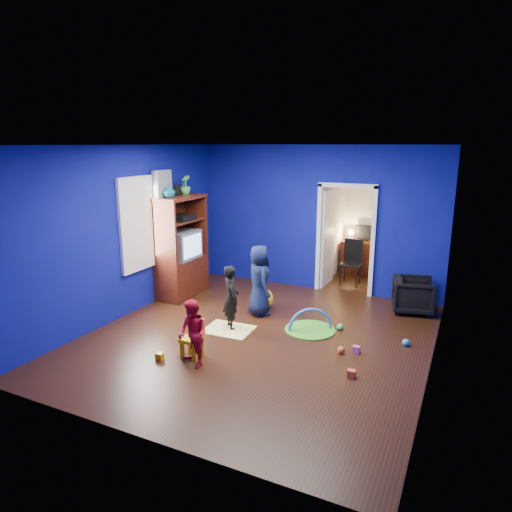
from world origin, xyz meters
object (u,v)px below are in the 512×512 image
at_px(play_mat, 310,330).
at_px(crt_tv, 182,245).
at_px(kid_chair, 192,340).
at_px(folding_chair, 351,264).
at_px(study_desk, 361,257).
at_px(child_black, 231,298).
at_px(tv_armoire, 181,247).
at_px(child_navy, 259,280).
at_px(hopper_ball, 263,299).
at_px(vase, 169,191).
at_px(toddler_red, 193,334).
at_px(armchair, 413,295).

bearing_deg(play_mat, crt_tv, 168.13).
xyz_separation_m(kid_chair, play_mat, (1.19, 1.60, -0.24)).
bearing_deg(folding_chair, play_mat, -89.20).
distance_m(crt_tv, study_desk, 4.19).
relative_size(child_black, play_mat, 1.31).
xyz_separation_m(kid_chair, study_desk, (1.15, 5.26, 0.12)).
xyz_separation_m(child_black, crt_tv, (-1.64, 1.07, 0.49)).
relative_size(tv_armoire, play_mat, 2.42).
bearing_deg(child_navy, crt_tv, 36.65).
bearing_deg(child_navy, kid_chair, 131.62).
bearing_deg(tv_armoire, study_desk, 47.37).
bearing_deg(hopper_ball, vase, -171.52).
relative_size(child_black, crt_tv, 1.51).
xyz_separation_m(toddler_red, crt_tv, (-1.78, 2.39, 0.56)).
bearing_deg(folding_chair, kid_chair, -104.98).
xyz_separation_m(vase, tv_armoire, (0.00, 0.30, -1.10)).
xyz_separation_m(armchair, study_desk, (-1.40, 2.07, 0.06)).
relative_size(child_navy, tv_armoire, 0.63).
distance_m(armchair, child_navy, 2.75).
bearing_deg(play_mat, hopper_ball, 153.15).
xyz_separation_m(armchair, kid_chair, (-2.55, -3.19, -0.06)).
bearing_deg(armchair, study_desk, 21.72).
height_order(child_black, hopper_ball, child_black).
height_order(child_black, crt_tv, crt_tv).
xyz_separation_m(armchair, play_mat, (-1.37, -1.58, -0.30)).
relative_size(child_navy, kid_chair, 2.47).
height_order(armchair, kid_chair, armchair).
height_order(child_navy, crt_tv, crt_tv).
height_order(hopper_ball, study_desk, study_desk).
bearing_deg(armchair, toddler_red, 132.22).
bearing_deg(kid_chair, study_desk, 80.03).
distance_m(vase, crt_tv, 1.10).
bearing_deg(child_navy, child_black, 126.52).
distance_m(kid_chair, folding_chair, 4.45).
bearing_deg(kid_chair, armchair, 53.64).
bearing_deg(study_desk, child_navy, -106.75).
height_order(toddler_red, tv_armoire, tv_armoire).
distance_m(child_navy, toddler_red, 2.11).
distance_m(child_navy, tv_armoire, 1.87).
height_order(hopper_ball, kid_chair, kid_chair).
xyz_separation_m(kid_chair, folding_chair, (1.15, 4.30, 0.21)).
relative_size(toddler_red, tv_armoire, 0.47).
relative_size(child_navy, hopper_ball, 3.18).
relative_size(child_black, vase, 4.47).
relative_size(armchair, kid_chair, 1.37).
relative_size(child_black, toddler_red, 1.15).
xyz_separation_m(hopper_ball, study_desk, (1.06, 3.10, 0.18)).
bearing_deg(play_mat, toddler_red, -119.94).
distance_m(toddler_red, play_mat, 2.13).
distance_m(armchair, tv_armoire, 4.39).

